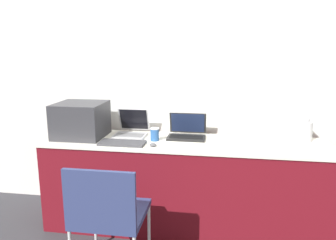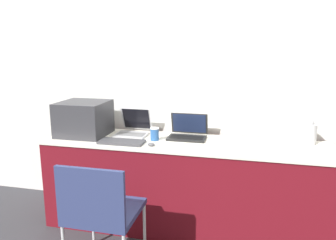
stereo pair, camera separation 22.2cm
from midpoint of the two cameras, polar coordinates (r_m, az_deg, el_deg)
The scene contains 10 objects.
wall_back at distance 3.13m, azimuth 1.85°, elevation 7.11°, with size 8.00×0.05×2.60m.
table at distance 2.97m, azimuth 0.74°, elevation -11.23°, with size 2.46×0.61×0.80m.
printer at distance 3.08m, azimuth -16.98°, elevation 0.22°, with size 0.43×0.42×0.31m.
laptop_left at distance 3.06m, azimuth -8.50°, elevation -1.69°, with size 0.29×0.33×0.24m.
laptop_right at distance 2.95m, azimuth 1.17°, elevation -2.15°, with size 0.34×0.27×0.21m.
external_keyboard at distance 2.80m, azimuth -10.26°, elevation -3.99°, with size 0.38×0.17×0.02m.
coffee_cup at distance 2.86m, azimuth -4.57°, elevation -2.52°, with size 0.08×0.08×0.11m.
mouse at distance 2.70m, azimuth -5.00°, elevation -4.36°, with size 0.06×0.05×0.03m.
metal_pitcher at distance 3.03m, azimuth 20.85°, elevation -1.68°, with size 0.12×0.12×0.22m.
chair at distance 2.38m, azimuth -13.19°, elevation -15.19°, with size 0.48×0.48×0.85m.
Camera 1 is at (0.27, -2.42, 1.59)m, focal length 35.00 mm.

